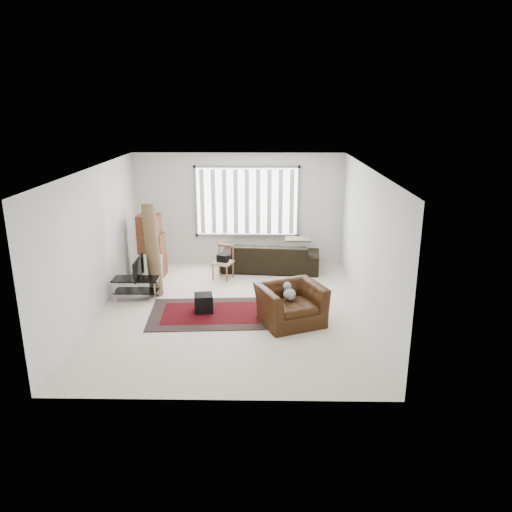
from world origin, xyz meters
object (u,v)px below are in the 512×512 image
Objects in this scene: moving_boxes at (151,248)px; tv_stand at (136,284)px; side_chair at (223,261)px; sofa at (271,252)px; armchair at (291,302)px.

tv_stand is at bearing -90.35° from moving_boxes.
side_chair is at bearing -4.69° from moving_boxes.
sofa is (2.71, 0.47, -0.23)m from moving_boxes.
moving_boxes is at bearing 89.65° from tv_stand.
side_chair is (-1.07, -0.60, -0.02)m from sofa.
moving_boxes is 2.76m from sofa.
armchair is at bearing 101.61° from sofa.
moving_boxes is at bearing 117.32° from armchair.
moving_boxes is (0.01, 1.43, 0.34)m from tv_stand.
tv_stand is 1.47m from moving_boxes.
tv_stand is 2.10m from side_chair.
moving_boxes is 1.89× the size of side_chair.
side_chair is (1.65, 1.30, 0.10)m from tv_stand.
tv_stand is 3.23m from armchair.
tv_stand is at bearing 137.39° from armchair.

